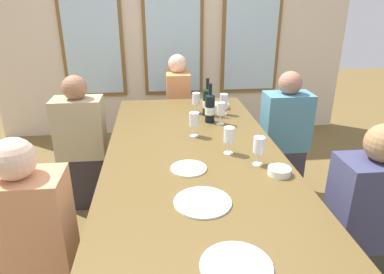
{
  "coord_description": "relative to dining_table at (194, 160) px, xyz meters",
  "views": [
    {
      "loc": [
        -0.22,
        -1.99,
        1.66
      ],
      "look_at": [
        0.0,
        0.12,
        0.79
      ],
      "focal_mm": 32.28,
      "sensor_mm": 36.0,
      "label": 1
    }
  ],
  "objects": [
    {
      "name": "seated_person_2",
      "position": [
        -0.84,
        -0.59,
        -0.15
      ],
      "size": [
        0.38,
        0.24,
        1.11
      ],
      "color": "#31322E",
      "rests_on": "ground"
    },
    {
      "name": "wine_glass_2",
      "position": [
        0.21,
        -0.05,
        0.18
      ],
      "size": [
        0.07,
        0.07,
        0.17
      ],
      "color": "white",
      "rests_on": "dining_table"
    },
    {
      "name": "white_plate_1",
      "position": [
        0.04,
        -1.02,
        0.07
      ],
      "size": [
        0.27,
        0.27,
        0.01
      ],
      "primitive_type": "cylinder",
      "color": "white",
      "rests_on": "dining_table"
    },
    {
      "name": "white_plate_2",
      "position": [
        -0.06,
        -0.24,
        0.07
      ],
      "size": [
        0.21,
        0.21,
        0.01
      ],
      "primitive_type": "cylinder",
      "color": "white",
      "rests_on": "dining_table"
    },
    {
      "name": "tasting_bowl_1",
      "position": [
        0.33,
        0.89,
        0.08
      ],
      "size": [
        0.15,
        0.15,
        0.04
      ],
      "primitive_type": "cylinder",
      "color": "white",
      "rests_on": "dining_table"
    },
    {
      "name": "wine_glass_5",
      "position": [
        0.1,
        0.78,
        0.18
      ],
      "size": [
        0.07,
        0.07,
        0.17
      ],
      "color": "white",
      "rests_on": "dining_table"
    },
    {
      "name": "tasting_bowl_0",
      "position": [
        0.44,
        -0.35,
        0.08
      ],
      "size": [
        0.13,
        0.13,
        0.04
      ],
      "primitive_type": "cylinder",
      "color": "white",
      "rests_on": "dining_table"
    },
    {
      "name": "wine_glass_1",
      "position": [
        0.03,
        0.26,
        0.18
      ],
      "size": [
        0.07,
        0.07,
        0.17
      ],
      "color": "white",
      "rests_on": "dining_table"
    },
    {
      "name": "wine_bottle_0",
      "position": [
        0.18,
        0.54,
        0.18
      ],
      "size": [
        0.08,
        0.08,
        0.31
      ],
      "color": "black",
      "rests_on": "dining_table"
    },
    {
      "name": "dining_table",
      "position": [
        0.0,
        0.0,
        0.0
      ],
      "size": [
        1.11,
        2.42,
        0.74
      ],
      "color": "brown",
      "rests_on": "ground"
    },
    {
      "name": "wine_glass_0",
      "position": [
        0.33,
        0.72,
        0.18
      ],
      "size": [
        0.07,
        0.07,
        0.17
      ],
      "color": "white",
      "rests_on": "dining_table"
    },
    {
      "name": "seated_person_1",
      "position": [
        0.84,
        0.62,
        -0.15
      ],
      "size": [
        0.38,
        0.24,
        1.11
      ],
      "color": "#373543",
      "rests_on": "ground"
    },
    {
      "name": "wine_glass_3",
      "position": [
        0.26,
        0.49,
        0.18
      ],
      "size": [
        0.07,
        0.07,
        0.17
      ],
      "color": "white",
      "rests_on": "dining_table"
    },
    {
      "name": "seated_person_4",
      "position": [
        0.0,
        1.56,
        -0.15
      ],
      "size": [
        0.24,
        0.38,
        1.11
      ],
      "color": "#272542",
      "rests_on": "ground"
    },
    {
      "name": "seated_person_3",
      "position": [
        0.84,
        -0.6,
        -0.15
      ],
      "size": [
        0.38,
        0.24,
        1.11
      ],
      "color": "#30342E",
      "rests_on": "ground"
    },
    {
      "name": "ground_plane",
      "position": [
        0.0,
        0.0,
        -0.68
      ],
      "size": [
        12.0,
        12.0,
        0.0
      ],
      "primitive_type": "plane",
      "color": "brown"
    },
    {
      "name": "wine_bottle_1",
      "position": [
        0.19,
        0.72,
        0.18
      ],
      "size": [
        0.08,
        0.08,
        0.31
      ],
      "color": "black",
      "rests_on": "dining_table"
    },
    {
      "name": "back_wall_with_windows",
      "position": [
        0.0,
        2.31,
        0.77
      ],
      "size": [
        4.31,
        0.1,
        2.9
      ],
      "color": "beige",
      "rests_on": "ground"
    },
    {
      "name": "wine_glass_4",
      "position": [
        0.35,
        -0.22,
        0.18
      ],
      "size": [
        0.07,
        0.07,
        0.17
      ],
      "color": "white",
      "rests_on": "dining_table"
    },
    {
      "name": "seated_person_0",
      "position": [
        -0.84,
        0.65,
        -0.15
      ],
      "size": [
        0.38,
        0.24,
        1.11
      ],
      "color": "#2E282C",
      "rests_on": "ground"
    },
    {
      "name": "white_plate_0",
      "position": [
        -0.02,
        -0.59,
        0.07
      ],
      "size": [
        0.28,
        0.28,
        0.01
      ],
      "primitive_type": "cylinder",
      "color": "white",
      "rests_on": "dining_table"
    }
  ]
}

